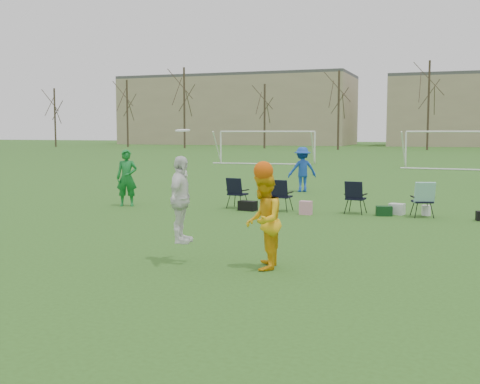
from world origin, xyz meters
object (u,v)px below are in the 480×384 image
at_px(fielder_green_near, 127,178).
at_px(center_contest, 231,211).
at_px(fielder_blue, 302,169).
at_px(goal_left, 267,138).
at_px(goal_mid, 464,139).

xyz_separation_m(fielder_green_near, center_contest, (6.29, -7.09, 0.08)).
height_order(fielder_blue, goal_left, goal_left).
height_order(fielder_blue, goal_mid, goal_mid).
relative_size(fielder_green_near, goal_left, 0.25).
bearing_deg(fielder_blue, fielder_green_near, 25.78).
xyz_separation_m(fielder_blue, goal_left, (-7.78, 20.22, 1.03)).
bearing_deg(center_contest, goal_left, 106.24).
relative_size(center_contest, goal_left, 0.33).
bearing_deg(goal_mid, goal_left, 175.87).
height_order(center_contest, goal_mid, center_contest).
bearing_deg(fielder_green_near, fielder_blue, 36.54).
height_order(center_contest, goal_left, center_contest).
distance_m(fielder_blue, center_contest, 13.72).
bearing_deg(fielder_green_near, center_contest, -68.72).
relative_size(fielder_green_near, center_contest, 0.75).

